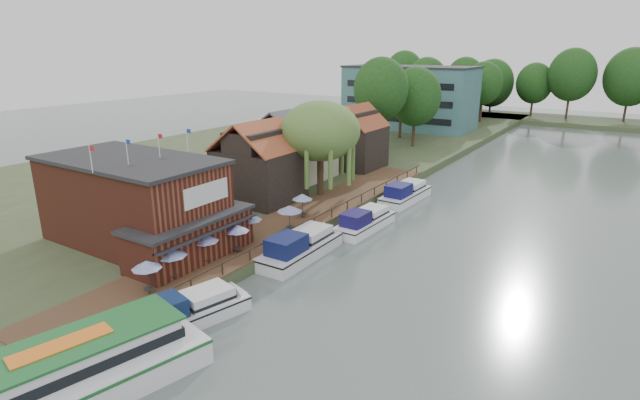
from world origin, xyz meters
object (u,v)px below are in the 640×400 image
Objects in this scene: cottage_a at (259,161)px; umbrella_2 at (205,249)px; cruiser_1 at (300,244)px; cruiser_3 at (406,191)px; willow at (320,149)px; swan at (78,375)px; umbrella_1 at (171,264)px; tour_boat at (49,381)px; umbrella_3 at (237,239)px; cottage_b at (292,144)px; umbrella_5 at (290,218)px; umbrella_4 at (250,227)px; hotel_block at (410,97)px; umbrella_6 at (302,206)px; cottage_c at (355,136)px; pub at (149,204)px; cruiser_2 at (365,219)px; cruiser_0 at (188,308)px; umbrella_0 at (148,277)px.

cottage_a is 17.20m from umbrella_2.
cruiser_3 is at bearing 87.10° from cruiser_1.
willow reaches higher than swan.
umbrella_1 is 0.15× the size of tour_boat.
umbrella_3 is 0.15× the size of tour_boat.
umbrella_3 reaches higher than swan.
cottage_b is 42.63m from tour_boat.
umbrella_5 is 5.40× the size of swan.
umbrella_5 is at bearing -35.91° from cottage_a.
tour_boat is (7.25, -34.84, -4.53)m from willow.
umbrella_4 is at bearing 109.52° from umbrella_3.
hotel_block is 2.44× the size of willow.
hotel_block is 10.69× the size of umbrella_3.
umbrella_3 is at bearing -78.92° from willow.
umbrella_4 is at bearing 93.31° from umbrella_2.
tour_boat is (4.40, -27.31, -0.60)m from umbrella_6.
cottage_c is at bearing 106.59° from umbrella_5.
tour_boat is at bearing -77.60° from umbrella_3.
pub is 2.19× the size of cruiser_2.
umbrella_2 is 13.09m from swan.
umbrella_1 is 6.19m from umbrella_3.
cruiser_0 is at bearing -79.48° from umbrella_5.
umbrella_2 is (10.32, -25.29, -2.96)m from cottage_b.
swan is at bearing -79.00° from umbrella_4.
pub is 2.06× the size of cruiser_3.
umbrella_0 is 1.00× the size of umbrella_6.
umbrella_2 is 26.93m from cruiser_3.
cottage_c is 0.55× the size of tour_boat.
pub reaches higher than umbrella_6.
umbrella_4 reaches higher than tour_boat.
pub reaches higher than umbrella_1.
cottage_a is 19.03m from cottage_c.
cottage_c reaches higher than umbrella_3.
willow is at bearing 118.93° from cruiser_0.
tour_boat is 35.06× the size of swan.
umbrella_0 is 9.96m from tour_boat.
umbrella_6 is at bearing -19.02° from cottage_a.
cruiser_1 is 8.93m from cruiser_2.
umbrella_5 reaches higher than cruiser_0.
willow reaches higher than cruiser_1.
umbrella_0 and umbrella_4 have the same top height.
umbrella_0 is at bearing -70.92° from cottage_b.
tour_boat is at bearing -76.67° from umbrella_4.
cruiser_2 is (12.54, 0.43, -4.16)m from cottage_a.
cottage_a and cottage_b have the same top height.
pub is at bearing 126.55° from swan.
pub is at bearing -116.96° from umbrella_6.
cottage_b reaches higher than cruiser_3.
cottage_a is (7.00, -56.00, -1.90)m from hotel_block.
willow is at bearing -75.96° from cottage_c.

